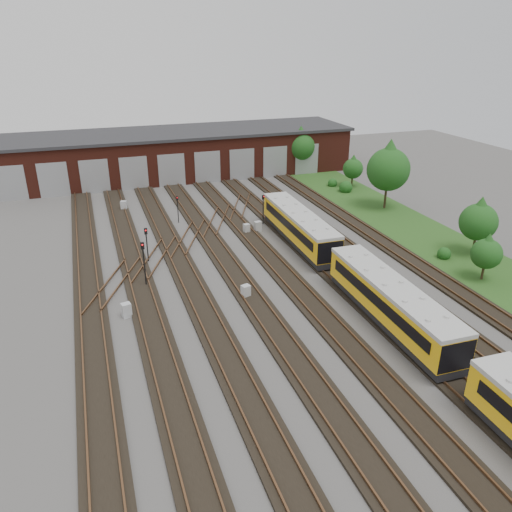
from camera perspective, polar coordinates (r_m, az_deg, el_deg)
name	(u,v)px	position (r m, az deg, el deg)	size (l,w,h in m)	color
ground	(276,295)	(39.72, 2.31, -4.52)	(120.00, 120.00, 0.00)	#43403E
track_network	(272,291)	(40.09, 1.79, -4.05)	(30.40, 70.00, 0.33)	black
maintenance_shed	(177,153)	(75.23, -8.98, 11.56)	(51.00, 12.50, 6.35)	#511E14
grass_verge	(406,226)	(56.38, 16.81, 3.29)	(8.00, 55.00, 0.05)	#1B4517
metro_train	(391,302)	(36.28, 15.15, -5.08)	(2.88, 46.16, 2.91)	black
signal_mast_0	(147,240)	(45.87, -12.40, 1.78)	(0.28, 0.26, 3.19)	black
signal_mast_1	(144,259)	(41.02, -12.71, -0.32)	(0.30, 0.29, 3.90)	black
signal_mast_2	(178,206)	(55.13, -8.95, 5.67)	(0.23, 0.22, 3.02)	black
signal_mast_3	(263,206)	(53.99, 0.83, 5.76)	(0.28, 0.27, 3.30)	black
relay_cabinet_0	(126,310)	(37.77, -14.59, -6.01)	(0.66, 0.55, 1.10)	#B7BBBD
relay_cabinet_1	(124,206)	(61.03, -14.86, 5.59)	(0.67, 0.56, 1.12)	#B7BBBD
relay_cabinet_2	(246,292)	(39.13, -1.17, -4.08)	(0.64, 0.53, 1.07)	#B7BBBD
relay_cabinet_3	(247,229)	(51.93, -1.09, 3.15)	(0.60, 0.50, 1.01)	#B7BBBD
relay_cabinet_4	(258,227)	(52.35, 0.19, 3.39)	(0.67, 0.56, 1.11)	#B7BBBD
tree_0	(301,143)	(75.35, 5.12, 12.77)	(4.21, 4.21, 6.97)	#332717
tree_1	(353,166)	(69.08, 11.04, 10.03)	(2.69, 2.69, 4.45)	#332717
tree_2	(389,164)	(60.44, 14.95, 10.08)	(4.96, 4.96, 8.22)	#332717
tree_3	(487,250)	(45.26, 24.91, 0.59)	(2.53, 2.53, 4.19)	#332717
tree_4	(479,218)	(50.03, 24.15, 4.01)	(3.42, 3.42, 5.67)	#332717
bush_0	(444,252)	(49.11, 20.73, 0.43)	(1.25, 1.25, 1.25)	#144513
bush_1	(346,186)	(67.12, 10.24, 7.93)	(1.72, 1.72, 1.72)	#144513
bush_2	(333,182)	(69.55, 8.74, 8.39)	(1.26, 1.26, 1.26)	#144513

